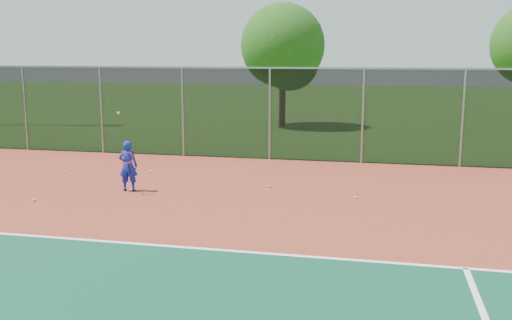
{
  "coord_description": "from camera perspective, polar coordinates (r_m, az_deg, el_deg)",
  "views": [
    {
      "loc": [
        0.56,
        -6.27,
        3.43
      ],
      "look_at": [
        -1.92,
        5.0,
        1.3
      ],
      "focal_mm": 40.0,
      "sensor_mm": 36.0,
      "label": 1
    }
  ],
  "objects": [
    {
      "name": "practice_ball_5",
      "position": [
        13.94,
        9.95,
        -3.71
      ],
      "size": [
        0.07,
        0.07,
        0.07
      ],
      "primitive_type": "sphere",
      "color": "yellow",
      "rests_on": "court_apron"
    },
    {
      "name": "practice_ball_3",
      "position": [
        17.05,
        -10.44,
        -1.12
      ],
      "size": [
        0.07,
        0.07,
        0.07
      ],
      "primitive_type": "sphere",
      "color": "yellow",
      "rests_on": "court_apron"
    },
    {
      "name": "practice_ball_2",
      "position": [
        14.47,
        -21.26,
        -3.75
      ],
      "size": [
        0.07,
        0.07,
        0.07
      ],
      "primitive_type": "sphere",
      "color": "yellow",
      "rests_on": "court_apron"
    },
    {
      "name": "practice_ball_1",
      "position": [
        14.9,
        1.38,
        -2.63
      ],
      "size": [
        0.07,
        0.07,
        0.07
      ],
      "primitive_type": "sphere",
      "color": "yellow",
      "rests_on": "court_apron"
    },
    {
      "name": "practice_ball_0",
      "position": [
        17.73,
        -18.53,
        -1.06
      ],
      "size": [
        0.07,
        0.07,
        0.07
      ],
      "primitive_type": "sphere",
      "color": "yellow",
      "rests_on": "court_apron"
    },
    {
      "name": "fence_back",
      "position": [
        18.37,
        10.63,
        4.46
      ],
      "size": [
        30.0,
        0.06,
        3.03
      ],
      "color": "black",
      "rests_on": "court_apron"
    },
    {
      "name": "tennis_player",
      "position": [
        14.76,
        -12.67,
        -0.56
      ],
      "size": [
        0.59,
        0.6,
        2.01
      ],
      "color": "#1225AA",
      "rests_on": "court_apron"
    },
    {
      "name": "court_apron",
      "position": [
        8.97,
        8.07,
        -12.08
      ],
      "size": [
        30.0,
        20.0,
        0.02
      ],
      "primitive_type": "cube",
      "color": "maroon",
      "rests_on": "ground"
    },
    {
      "name": "tree_back_left",
      "position": [
        27.52,
        2.87,
        10.99
      ],
      "size": [
        4.0,
        4.0,
        5.87
      ],
      "color": "#3D2816",
      "rests_on": "ground"
    }
  ]
}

